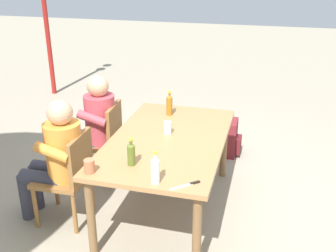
% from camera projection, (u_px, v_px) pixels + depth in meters
% --- Properties ---
extents(ground_plane, '(24.00, 24.00, 0.00)m').
position_uv_depth(ground_plane, '(168.00, 208.00, 3.89)').
color(ground_plane, gray).
extents(dining_table, '(1.72, 1.02, 0.76)m').
position_uv_depth(dining_table, '(168.00, 146.00, 3.63)').
color(dining_table, '#A37547').
rests_on(dining_table, ground_plane).
extents(chair_far_right, '(0.47, 0.47, 0.87)m').
position_uv_depth(chair_far_right, '(104.00, 138.00, 4.24)').
color(chair_far_right, olive).
rests_on(chair_far_right, ground_plane).
extents(chair_far_left, '(0.45, 0.45, 0.87)m').
position_uv_depth(chair_far_left, '(70.00, 173.00, 3.55)').
color(chair_far_left, olive).
rests_on(chair_far_left, ground_plane).
extents(person_in_white_shirt, '(0.47, 0.61, 1.18)m').
position_uv_depth(person_in_white_shirt, '(94.00, 123.00, 4.20)').
color(person_in_white_shirt, '#B7424C').
rests_on(person_in_white_shirt, ground_plane).
extents(person_in_plaid_shirt, '(0.47, 0.61, 1.18)m').
position_uv_depth(person_in_plaid_shirt, '(57.00, 155.00, 3.51)').
color(person_in_plaid_shirt, orange).
rests_on(person_in_plaid_shirt, ground_plane).
extents(bottle_clear, '(0.06, 0.06, 0.25)m').
position_uv_depth(bottle_clear, '(155.00, 170.00, 2.84)').
color(bottle_clear, white).
rests_on(bottle_clear, dining_table).
extents(bottle_amber, '(0.06, 0.06, 0.26)m').
position_uv_depth(bottle_amber, '(169.00, 104.00, 4.09)').
color(bottle_amber, '#996019').
rests_on(bottle_amber, dining_table).
extents(bottle_olive, '(0.06, 0.06, 0.23)m').
position_uv_depth(bottle_olive, '(131.00, 154.00, 3.09)').
color(bottle_olive, '#566623').
rests_on(bottle_olive, dining_table).
extents(cup_terracotta, '(0.08, 0.08, 0.11)m').
position_uv_depth(cup_terracotta, '(89.00, 166.00, 3.00)').
color(cup_terracotta, '#BC6B47').
rests_on(cup_terracotta, dining_table).
extents(cup_glass, '(0.07, 0.07, 0.12)m').
position_uv_depth(cup_glass, '(168.00, 128.00, 3.67)').
color(cup_glass, silver).
rests_on(cup_glass, dining_table).
extents(table_knife, '(0.17, 0.19, 0.01)m').
position_uv_depth(table_knife, '(188.00, 185.00, 2.84)').
color(table_knife, silver).
rests_on(table_knife, dining_table).
extents(backpack_by_near_side, '(0.29, 0.22, 0.45)m').
position_uv_depth(backpack_by_near_side, '(231.00, 138.00, 4.88)').
color(backpack_by_near_side, maroon).
rests_on(backpack_by_near_side, ground_plane).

